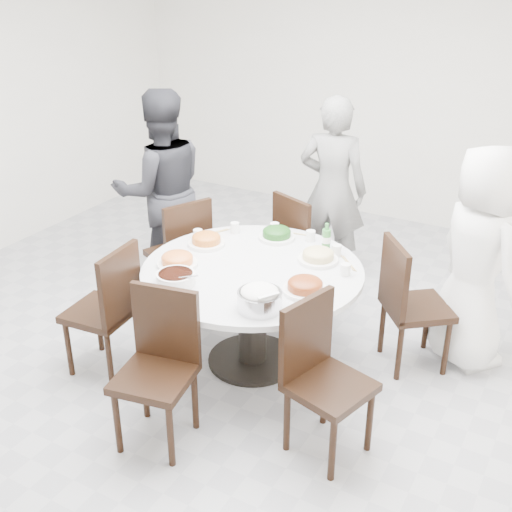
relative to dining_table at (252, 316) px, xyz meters
The scene contains 22 objects.
floor 0.43m from the dining_table, 129.36° to the left, with size 6.00×6.00×0.01m, color #A9AAAE.
wall_back 3.33m from the dining_table, 92.47° to the left, with size 6.00×0.01×2.80m, color white.
dining_table is the anchor object (origin of this frame).
chair_ne 1.14m from the dining_table, 28.53° to the left, with size 0.42×0.42×0.95m, color black.
chair_n 1.04m from the dining_table, 93.50° to the left, with size 0.42×0.42×0.95m, color black.
chair_nw 1.05m from the dining_table, 155.10° to the left, with size 0.42×0.42×0.95m, color black.
chair_sw 1.05m from the dining_table, 146.45° to the right, with size 0.42×0.42×0.95m, color black.
chair_s 1.00m from the dining_table, 95.13° to the right, with size 0.42×0.42×0.95m, color black.
chair_se 1.01m from the dining_table, 34.47° to the right, with size 0.42×0.42×0.95m, color black.
diner_right 1.59m from the dining_table, 31.49° to the left, with size 0.77×0.50×1.58m, color white.
diner_middle 1.59m from the dining_table, 92.88° to the left, with size 0.60×0.39×1.64m, color black.
diner_left 1.56m from the dining_table, 150.85° to the left, with size 0.83×0.65×1.71m, color #222227.
dish_greens 0.66m from the dining_table, 99.25° to the left, with size 0.27×0.27×0.07m, color white.
dish_pale 0.62m from the dining_table, 42.37° to the left, with size 0.28×0.28×0.07m, color white.
dish_orange 0.65m from the dining_table, 161.26° to the left, with size 0.27×0.27×0.07m, color white.
dish_redbrown 0.62m from the dining_table, 15.91° to the right, with size 0.28×0.28×0.07m, color white.
dish_tofu 0.65m from the dining_table, 155.05° to the right, with size 0.28×0.28×0.07m, color white.
rice_bowl 0.70m from the dining_table, 55.80° to the right, with size 0.27×0.27×0.11m, color silver.
soup_bowl 0.68m from the dining_table, 125.93° to the right, with size 0.25×0.25×0.08m, color white.
beverage_bottle 0.76m from the dining_table, 56.65° to the left, with size 0.06×0.06×0.21m, color #327F36.
tea_cups 0.77m from the dining_table, 89.25° to the left, with size 0.07×0.07×0.08m, color white.
chopsticks 0.74m from the dining_table, 92.38° to the left, with size 0.24×0.04×0.01m, color tan, non-canonical shape.
Camera 1 is at (2.05, -3.52, 2.68)m, focal length 45.00 mm.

